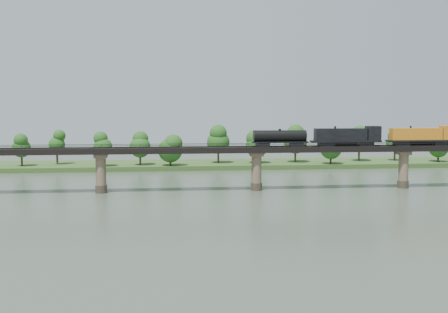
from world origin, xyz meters
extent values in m
plane|color=#394738|center=(0.00, 0.00, 0.00)|extent=(400.00, 400.00, 0.00)
cube|color=#2E4F1F|center=(0.00, 85.00, 0.80)|extent=(300.00, 24.00, 1.60)
cylinder|color=#473A2D|center=(-40.00, 30.00, 1.00)|extent=(3.00, 3.00, 2.00)
cylinder|color=#7F6753|center=(-40.00, 30.00, 5.50)|extent=(2.60, 2.60, 9.00)
cube|color=#7F6753|center=(-40.00, 30.00, 9.50)|extent=(3.20, 3.20, 1.00)
cylinder|color=#473A2D|center=(0.00, 30.00, 1.00)|extent=(3.00, 3.00, 2.00)
cylinder|color=#7F6753|center=(0.00, 30.00, 5.50)|extent=(2.60, 2.60, 9.00)
cube|color=#7F6753|center=(0.00, 30.00, 9.50)|extent=(3.20, 3.20, 1.00)
cylinder|color=#473A2D|center=(40.00, 30.00, 1.00)|extent=(3.00, 3.00, 2.00)
cylinder|color=#7F6753|center=(40.00, 30.00, 5.50)|extent=(2.60, 2.60, 9.00)
cube|color=#7F6753|center=(40.00, 30.00, 9.50)|extent=(3.20, 3.20, 1.00)
cube|color=black|center=(0.00, 30.00, 10.75)|extent=(220.00, 5.00, 1.50)
cube|color=black|center=(0.00, 29.25, 11.58)|extent=(220.00, 0.12, 0.16)
cube|color=black|center=(0.00, 30.75, 11.58)|extent=(220.00, 0.12, 0.16)
cube|color=black|center=(0.00, 27.60, 12.20)|extent=(220.00, 0.10, 0.10)
cube|color=black|center=(0.00, 32.40, 12.20)|extent=(220.00, 0.10, 0.10)
cube|color=black|center=(0.00, 27.60, 11.85)|extent=(0.08, 0.08, 0.70)
cube|color=black|center=(0.00, 32.40, 11.85)|extent=(0.08, 0.08, 0.70)
cylinder|color=#382619|center=(-71.77, 79.88, 3.24)|extent=(0.70, 0.70, 3.27)
sphere|color=#194A15|center=(-71.77, 79.88, 7.60)|extent=(6.20, 6.20, 6.20)
sphere|color=#194A15|center=(-71.77, 79.88, 10.32)|extent=(4.65, 4.65, 4.65)
cylinder|color=#382619|center=(-60.94, 84.18, 3.46)|extent=(0.70, 0.70, 3.71)
sphere|color=#194A15|center=(-60.94, 84.18, 8.41)|extent=(5.67, 5.67, 5.67)
sphere|color=#194A15|center=(-60.94, 84.18, 11.50)|extent=(4.25, 4.25, 4.25)
cylinder|color=#382619|center=(-44.43, 76.31, 3.35)|extent=(0.70, 0.70, 3.51)
sphere|color=#194A15|center=(-44.43, 76.31, 8.03)|extent=(6.31, 6.31, 6.31)
sphere|color=#194A15|center=(-44.43, 76.31, 10.96)|extent=(4.73, 4.73, 4.73)
cylinder|color=#382619|center=(-32.24, 78.84, 3.27)|extent=(0.70, 0.70, 3.34)
sphere|color=#194A15|center=(-32.24, 78.84, 7.73)|extent=(7.18, 7.18, 7.18)
sphere|color=#194A15|center=(-32.24, 78.84, 10.52)|extent=(5.39, 5.39, 5.39)
cylinder|color=#382619|center=(-22.01, 76.15, 3.01)|extent=(0.70, 0.70, 2.83)
sphere|color=#194A15|center=(-22.01, 76.15, 6.78)|extent=(8.26, 8.26, 8.26)
sphere|color=#194A15|center=(-22.01, 76.15, 9.14)|extent=(6.19, 6.19, 6.19)
cylinder|color=#382619|center=(-5.04, 82.68, 3.58)|extent=(0.70, 0.70, 3.96)
sphere|color=#194A15|center=(-5.04, 82.68, 8.87)|extent=(8.07, 8.07, 8.07)
sphere|color=#194A15|center=(-5.04, 82.68, 12.17)|extent=(6.05, 6.05, 6.05)
cylinder|color=#382619|center=(8.52, 81.14, 3.23)|extent=(0.70, 0.70, 3.27)
sphere|color=#194A15|center=(8.52, 81.14, 7.59)|extent=(8.03, 8.03, 8.03)
sphere|color=#194A15|center=(8.52, 81.14, 10.31)|extent=(6.02, 6.02, 6.02)
cylinder|color=#382619|center=(22.65, 82.31, 3.56)|extent=(0.70, 0.70, 3.92)
sphere|color=#194A15|center=(22.65, 82.31, 8.79)|extent=(8.29, 8.29, 8.29)
sphere|color=#194A15|center=(22.65, 82.31, 12.05)|extent=(6.21, 6.21, 6.21)
cylinder|color=#382619|center=(33.59, 75.35, 3.11)|extent=(0.70, 0.70, 3.02)
sphere|color=#194A15|center=(33.59, 75.35, 7.15)|extent=(7.74, 7.74, 7.74)
sphere|color=#194A15|center=(33.59, 75.35, 9.67)|extent=(5.80, 5.80, 5.80)
cylinder|color=#382619|center=(46.81, 84.03, 3.50)|extent=(0.70, 0.70, 3.80)
sphere|color=#194A15|center=(46.81, 84.03, 8.56)|extent=(7.47, 7.47, 7.47)
sphere|color=#194A15|center=(46.81, 84.03, 11.73)|extent=(5.60, 5.60, 5.60)
cylinder|color=#382619|center=(60.48, 84.26, 3.29)|extent=(0.70, 0.70, 3.38)
sphere|color=#194A15|center=(60.48, 84.26, 7.80)|extent=(6.23, 6.23, 6.23)
sphere|color=#194A15|center=(60.48, 84.26, 10.62)|extent=(4.67, 4.67, 4.67)
cylinder|color=#382619|center=(74.35, 78.39, 2.99)|extent=(0.70, 0.70, 2.77)
sphere|color=#194A15|center=(74.35, 78.39, 6.68)|extent=(7.04, 7.04, 7.04)
sphere|color=#194A15|center=(74.35, 78.39, 8.99)|extent=(5.28, 5.28, 5.28)
cube|color=black|center=(50.06, 30.00, 12.04)|extent=(3.95, 2.37, 1.09)
cube|color=black|center=(39.20, 30.00, 12.04)|extent=(3.95, 2.37, 1.09)
cube|color=black|center=(44.63, 30.00, 12.73)|extent=(18.77, 2.96, 0.49)
cube|color=orange|center=(43.15, 30.00, 14.56)|extent=(13.83, 2.67, 3.16)
cube|color=orange|center=(52.04, 30.00, 14.86)|extent=(3.56, 2.96, 3.75)
cylinder|color=black|center=(44.63, 30.00, 12.19)|extent=(5.93, 1.38, 1.38)
cube|color=black|center=(29.32, 30.00, 12.04)|extent=(3.95, 2.37, 1.09)
cube|color=black|center=(18.45, 30.00, 12.04)|extent=(3.95, 2.37, 1.09)
cube|color=black|center=(23.88, 30.00, 12.73)|extent=(18.77, 2.96, 0.49)
cube|color=black|center=(22.40, 30.00, 14.56)|extent=(13.83, 2.67, 3.16)
cube|color=black|center=(31.29, 30.00, 14.86)|extent=(3.56, 2.96, 3.75)
cylinder|color=black|center=(23.88, 30.00, 12.19)|extent=(5.93, 1.38, 1.38)
cube|color=black|center=(10.55, 30.00, 12.04)|extent=(3.46, 2.17, 1.09)
cube|color=black|center=(1.66, 30.00, 12.04)|extent=(3.46, 2.17, 1.09)
cube|color=black|center=(6.10, 30.00, 12.69)|extent=(14.82, 2.37, 0.30)
cylinder|color=black|center=(6.10, 30.00, 14.27)|extent=(13.83, 2.96, 2.96)
cylinder|color=black|center=(6.10, 30.00, 15.85)|extent=(0.69, 0.69, 0.49)
camera|label=1|loc=(-23.63, -113.82, 23.01)|focal=45.00mm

